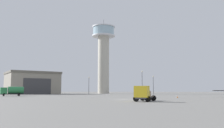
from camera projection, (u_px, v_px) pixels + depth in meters
ground_plane at (123, 99)px, 50.28m from camera, size 400.00×400.00×0.00m
control_tower at (104, 51)px, 127.07m from camera, size 12.24×12.24×39.98m
hangar at (32, 83)px, 115.01m from camera, size 30.70×30.30×10.49m
truck_flatbed_yellow at (144, 94)px, 41.25m from camera, size 4.20×6.84×2.67m
truck_fuel_tanker_green at (12, 91)px, 77.59m from camera, size 7.09×6.04×3.04m
light_post_west at (142, 81)px, 93.18m from camera, size 0.44×0.44×9.41m
light_post_east at (153, 83)px, 97.39m from camera, size 0.44×0.44×7.78m
light_post_north at (89, 84)px, 105.95m from camera, size 0.44×0.44×7.80m
traffic_cone_near_left at (177, 97)px, 60.78m from camera, size 0.36×0.36×0.56m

